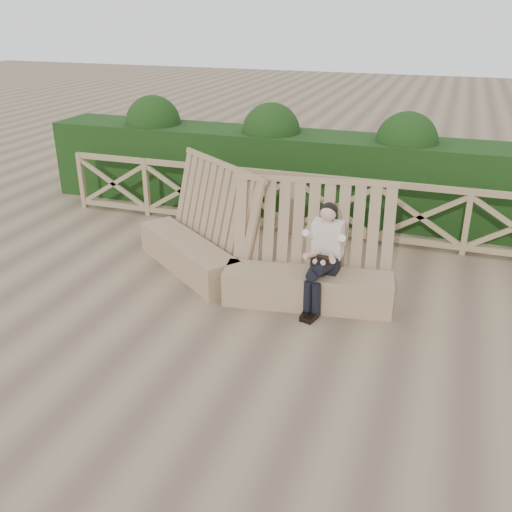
% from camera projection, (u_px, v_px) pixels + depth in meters
% --- Properties ---
extents(ground, '(60.00, 60.00, 0.00)m').
position_uv_depth(ground, '(268.00, 340.00, 6.85)').
color(ground, brown).
rests_on(ground, ground).
extents(bench, '(4.16, 1.97, 1.61)m').
position_uv_depth(bench, '(247.00, 258.00, 8.08)').
color(bench, '#8B6E4F').
rests_on(bench, ground).
extents(woman, '(0.40, 0.84, 1.41)m').
position_uv_depth(woman, '(324.00, 253.00, 7.35)').
color(woman, black).
rests_on(woman, ground).
extents(guardrail, '(10.10, 0.09, 1.10)m').
position_uv_depth(guardrail, '(333.00, 207.00, 9.65)').
color(guardrail, '#87714E').
rests_on(guardrail, ground).
extents(hedge, '(12.00, 1.20, 1.50)m').
position_uv_depth(hedge, '(347.00, 178.00, 10.60)').
color(hedge, black).
rests_on(hedge, ground).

